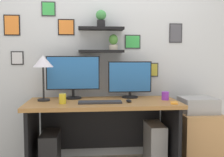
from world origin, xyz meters
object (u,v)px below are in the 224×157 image
Objects in this scene: monitor_left at (73,75)px; pen_cup at (63,99)px; keyboard at (100,102)px; coffee_mug at (165,96)px; desk_lamp at (43,64)px; computer_mouse at (129,101)px; computer_tower_right at (155,144)px; monitor_right at (130,79)px; drawer_cabinet at (197,138)px; printer at (198,105)px; desk at (103,120)px; computer_tower_left at (51,153)px; cell_phone at (174,103)px.

pen_cup is at bearing -105.62° from monitor_left.
keyboard is 4.89× the size of coffee_mug.
desk_lamp is at bearing 137.75° from pen_cup.
computer_mouse reaches higher than computer_tower_right.
monitor_right is 1.13× the size of keyboard.
pen_cup is 1.59m from drawer_cabinet.
pen_cup is (-1.10, -0.13, 0.01)m from coffee_mug.
monitor_right reaches higher than pen_cup.
monitor_left reaches higher than keyboard.
desk_lamp is at bearing 177.29° from coffee_mug.
pen_cup reaches higher than drawer_cabinet.
computer_mouse is 1.00× the size of coffee_mug.
pen_cup is at bearing -42.25° from desk_lamp.
keyboard is at bearing -170.01° from printer.
keyboard is 1.14m from printer.
printer reaches higher than desk.
printer is 1.70m from computer_tower_left.
desk_lamp is 1.91m from drawer_cabinet.
desk is at bearing 177.17° from coffee_mug.
computer_mouse reaches higher than cell_phone.
coffee_mug is at bearing -2.71° from desk_lamp.
printer is at bearing 8.64° from coffee_mug.
monitor_right is 5.53× the size of computer_mouse.
monitor_left is 0.36m from desk_lamp.
computer_tower_right is (-0.09, 0.07, -0.56)m from coffee_mug.
computer_mouse reaches higher than computer_tower_left.
monitor_right is at bearing -0.01° from monitor_left.
desk_lamp is 4.87× the size of pen_cup.
cell_phone reaches higher than computer_tower_right.
printer reaches higher than computer_tower_left.
desk_lamp is at bearing 177.42° from desk.
desk_lamp is at bearing 179.97° from drawer_cabinet.
monitor_left is 0.71m from computer_mouse.
computer_tower_left is at bearing -177.35° from coffee_mug.
coffee_mug reaches higher than desk.
pen_cup is 0.26× the size of printer.
desk_lamp is 1.36m from coffee_mug.
computer_tower_left is (-0.55, -0.09, -0.32)m from desk.
printer is at bearing -5.51° from monitor_left.
desk is 2.71× the size of drawer_cabinet.
desk_lamp reaches higher than computer_tower_left.
printer is at bearing -90.00° from drawer_cabinet.
desk_lamp is 1.12× the size of computer_tower_left.
computer_tower_right is (0.59, 0.04, -0.30)m from desk.
monitor_right is 0.98m from desk_lamp.
computer_tower_right is (0.33, 0.19, -0.53)m from computer_mouse.
cell_phone is 0.22m from coffee_mug.
printer is (1.71, -0.00, -0.47)m from desk_lamp.
keyboard is at bearing -161.66° from computer_tower_right.
desk is at bearing -176.32° from computer_tower_right.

